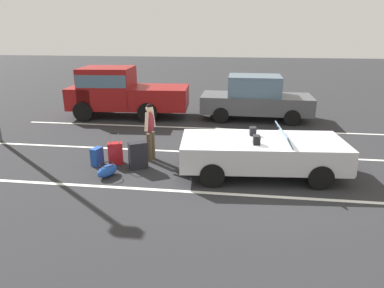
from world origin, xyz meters
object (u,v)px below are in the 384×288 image
(suitcase_medium_bright, at_px, (116,153))
(suitcase_small_carryon, at_px, (97,157))
(traveler_person, at_px, (150,129))
(parked_pickup_truck_near, at_px, (119,91))
(suitcase_large_black, at_px, (138,155))
(convertible_car, at_px, (270,153))
(parked_sedan_far, at_px, (255,98))
(duffel_bag, at_px, (107,171))

(suitcase_medium_bright, bearing_deg, suitcase_small_carryon, 87.22)
(traveler_person, relative_size, parked_pickup_truck_near, 0.32)
(suitcase_large_black, distance_m, parked_pickup_truck_near, 6.13)
(convertible_car, xyz_separation_m, suitcase_large_black, (-3.48, -0.06, -0.22))
(convertible_car, xyz_separation_m, suitcase_medium_bright, (-4.20, 0.16, -0.28))
(suitcase_small_carryon, distance_m, parked_sedan_far, 7.40)
(suitcase_medium_bright, xyz_separation_m, duffel_bag, (0.08, -0.86, -0.15))
(convertible_car, distance_m, duffel_bag, 4.20)
(traveler_person, bearing_deg, suitcase_medium_bright, -142.38)
(parked_pickup_truck_near, bearing_deg, convertible_car, 132.75)
(duffel_bag, relative_size, parked_sedan_far, 0.16)
(convertible_car, relative_size, parked_pickup_truck_near, 0.83)
(suitcase_small_carryon, height_order, traveler_person, traveler_person)
(suitcase_large_black, relative_size, suitcase_small_carryon, 1.48)
(convertible_car, relative_size, suitcase_medium_bright, 4.54)
(traveler_person, bearing_deg, suitcase_large_black, -94.73)
(duffel_bag, distance_m, parked_pickup_truck_near, 6.55)
(suitcase_medium_bright, distance_m, suitcase_small_carryon, 0.51)
(suitcase_large_black, distance_m, duffel_bag, 0.93)
(suitcase_small_carryon, bearing_deg, suitcase_large_black, -168.03)
(suitcase_small_carryon, bearing_deg, convertible_car, -164.99)
(traveler_person, height_order, parked_sedan_far, parked_sedan_far)
(suitcase_medium_bright, relative_size, duffel_bag, 1.33)
(duffel_bag, height_order, traveler_person, traveler_person)
(suitcase_small_carryon, bearing_deg, duffel_bag, 143.53)
(convertible_car, bearing_deg, suitcase_medium_bright, 173.18)
(traveler_person, bearing_deg, parked_sedan_far, 70.50)
(convertible_car, height_order, parked_pickup_truck_near, parked_pickup_truck_near)
(convertible_car, bearing_deg, parked_sedan_far, 86.53)
(parked_pickup_truck_near, xyz_separation_m, parked_sedan_far, (5.76, 0.26, -0.22))
(suitcase_large_black, xyz_separation_m, suitcase_medium_bright, (-0.71, 0.22, -0.05))
(traveler_person, bearing_deg, duffel_bag, -110.83)
(suitcase_medium_bright, xyz_separation_m, traveler_person, (0.91, 0.44, 0.62))
(suitcase_large_black, height_order, parked_pickup_truck_near, parked_pickup_truck_near)
(suitcase_medium_bright, distance_m, traveler_person, 1.18)
(convertible_car, relative_size, suitcase_small_carryon, 8.53)
(suitcase_small_carryon, height_order, parked_sedan_far, parked_sedan_far)
(parked_sedan_far, bearing_deg, traveler_person, -120.37)
(convertible_car, distance_m, suitcase_small_carryon, 4.69)
(suitcase_small_carryon, relative_size, parked_pickup_truck_near, 0.10)
(duffel_bag, xyz_separation_m, traveler_person, (0.83, 1.30, 0.77))
(suitcase_large_black, relative_size, traveler_person, 0.45)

